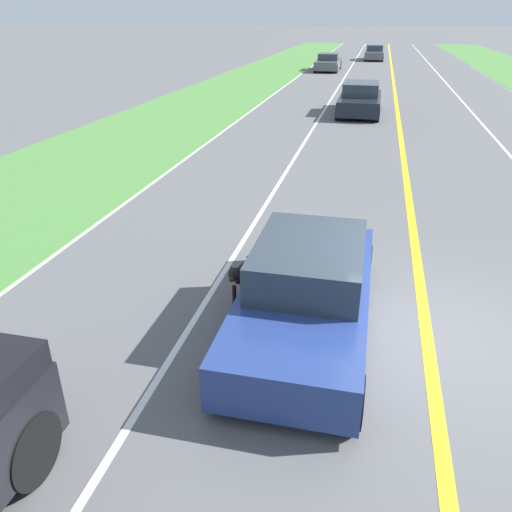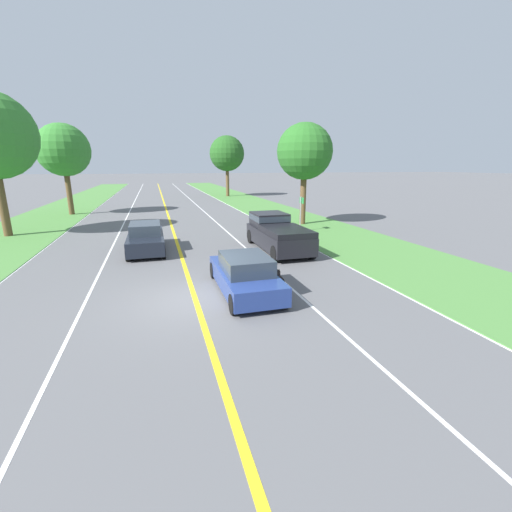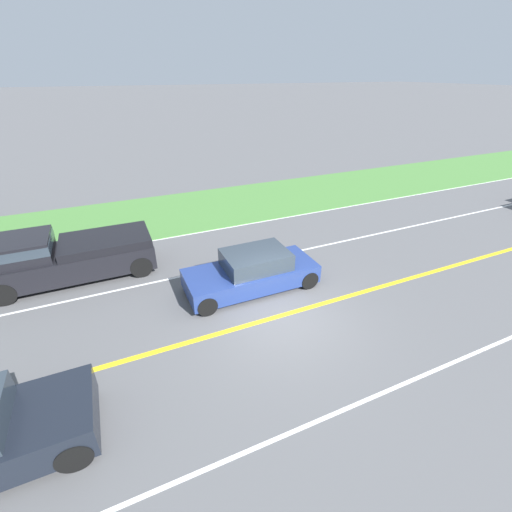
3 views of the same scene
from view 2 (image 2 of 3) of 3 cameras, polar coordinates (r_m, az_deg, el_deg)
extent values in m
plane|color=#5B5B5E|center=(11.78, -10.11, -7.04)|extent=(400.00, 400.00, 0.00)
cube|color=yellow|center=(11.78, -10.11, -7.02)|extent=(0.18, 160.00, 0.01)
cube|color=white|center=(14.24, 19.15, -3.76)|extent=(0.14, 160.00, 0.01)
cube|color=white|center=(12.59, 5.97, -5.41)|extent=(0.10, 160.00, 0.01)
cube|color=white|center=(11.98, -27.14, -8.12)|extent=(0.10, 160.00, 0.01)
cube|color=#4C843D|center=(16.13, 27.90, -2.51)|extent=(6.00, 160.00, 0.03)
cube|color=navy|center=(12.13, -1.90, -3.72)|extent=(1.78, 4.43, 0.62)
cube|color=#2D3842|center=(11.79, -1.71, -1.26)|extent=(1.53, 2.13, 0.56)
cylinder|color=black|center=(14.04, -0.58, -1.83)|extent=(0.22, 0.63, 0.63)
cylinder|color=black|center=(10.80, 4.70, -7.10)|extent=(0.22, 0.63, 0.63)
cylinder|color=black|center=(13.71, -7.05, -2.36)|extent=(0.22, 0.63, 0.63)
cylinder|color=black|center=(10.37, -3.69, -8.04)|extent=(0.22, 0.63, 0.63)
ellipsoid|color=black|center=(11.90, 4.12, -4.02)|extent=(0.23, 0.63, 0.27)
cylinder|color=black|center=(12.22, 4.10, -5.10)|extent=(0.07, 0.07, 0.37)
cylinder|color=black|center=(11.84, 4.73, -5.79)|extent=(0.07, 0.07, 0.37)
cylinder|color=black|center=(12.18, 3.47, -5.15)|extent=(0.07, 0.07, 0.37)
cylinder|color=black|center=(11.80, 4.08, -5.85)|extent=(0.07, 0.07, 0.37)
cylinder|color=black|center=(12.11, 3.76, -3.15)|extent=(0.14, 0.18, 0.17)
sphere|color=black|center=(12.19, 3.61, -2.73)|extent=(0.22, 0.22, 0.21)
ellipsoid|color=#331E14|center=(12.33, 3.41, -2.60)|extent=(0.10, 0.10, 0.08)
cone|color=black|center=(12.17, 3.89, -2.37)|extent=(0.07, 0.07, 0.09)
cone|color=black|center=(12.14, 3.37, -2.41)|extent=(0.07, 0.07, 0.09)
cylinder|color=black|center=(11.52, 4.73, -4.46)|extent=(0.06, 0.23, 0.23)
cube|color=black|center=(18.04, 3.75, 3.00)|extent=(2.03, 5.32, 0.84)
cube|color=black|center=(19.33, 2.21, 6.16)|extent=(1.79, 2.01, 0.72)
cube|color=#2D3842|center=(19.32, 2.21, 6.48)|extent=(1.81, 2.03, 0.32)
cube|color=black|center=(16.90, 5.08, 4.14)|extent=(1.99, 3.03, 0.30)
cylinder|color=black|center=(20.35, 4.15, 3.58)|extent=(0.22, 0.78, 0.78)
cylinder|color=black|center=(16.55, 9.26, 0.81)|extent=(0.22, 0.78, 0.78)
cylinder|color=black|center=(19.79, -0.90, 3.30)|extent=(0.22, 0.78, 0.78)
cylinder|color=black|center=(15.85, 3.20, 0.36)|extent=(0.22, 0.78, 0.78)
cube|color=black|center=(18.82, -17.85, 2.45)|extent=(1.77, 4.67, 0.71)
cube|color=#2D3842|center=(18.89, -17.99, 4.42)|extent=(1.53, 2.24, 0.54)
cylinder|color=black|center=(17.06, -20.57, 0.29)|extent=(0.22, 0.67, 0.67)
cylinder|color=black|center=(20.76, -19.93, 2.80)|extent=(0.22, 0.67, 0.67)
cylinder|color=black|center=(17.01, -15.21, 0.68)|extent=(0.22, 0.67, 0.67)
cylinder|color=black|center=(20.71, -15.52, 3.13)|extent=(0.22, 0.67, 0.67)
cylinder|color=brown|center=(26.33, 7.85, 9.62)|extent=(0.44, 0.44, 4.03)
sphere|color=#286623|center=(26.25, 8.11, 16.88)|extent=(4.05, 4.05, 4.05)
cylinder|color=brown|center=(50.98, -4.78, 12.38)|extent=(0.48, 0.48, 4.43)
sphere|color=#23561E|center=(50.96, -4.87, 16.66)|extent=(4.93, 4.93, 4.93)
cylinder|color=brown|center=(26.64, -36.63, 7.34)|extent=(0.49, 0.49, 4.42)
cylinder|color=brown|center=(35.63, -28.72, 9.43)|extent=(0.46, 0.46, 4.21)
sphere|color=#337A2D|center=(35.58, -29.45, 15.14)|extent=(4.52, 4.52, 4.52)
cylinder|color=gray|center=(23.24, 7.43, 6.89)|extent=(0.08, 0.08, 2.37)
cube|color=#238438|center=(23.15, 7.63, 9.18)|extent=(0.03, 0.64, 0.40)
camera|label=1|loc=(17.60, -9.69, 14.50)|focal=35.00mm
camera|label=3|loc=(16.40, -41.28, 19.27)|focal=24.00mm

